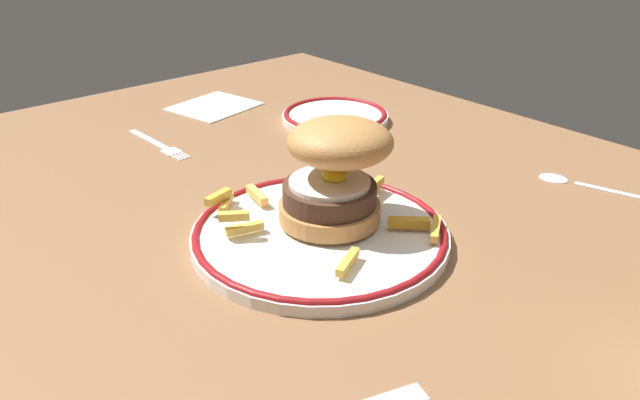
# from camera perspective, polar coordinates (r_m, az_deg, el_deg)

# --- Properties ---
(ground_plane) EXTENTS (1.33, 0.88, 0.04)m
(ground_plane) POSITION_cam_1_polar(r_m,az_deg,el_deg) (0.66, 5.23, -4.87)
(ground_plane) COLOR brown
(dinner_plate) EXTENTS (0.26, 0.26, 0.02)m
(dinner_plate) POSITION_cam_1_polar(r_m,az_deg,el_deg) (0.64, -0.00, -3.01)
(dinner_plate) COLOR white
(dinner_plate) RESTS_ON ground_plane
(burger) EXTENTS (0.15, 0.15, 0.11)m
(burger) POSITION_cam_1_polar(r_m,az_deg,el_deg) (0.63, 1.39, 2.86)
(burger) COLOR #B97E44
(burger) RESTS_ON dinner_plate
(fries_pile) EXTENTS (0.22, 0.20, 0.02)m
(fries_pile) POSITION_cam_1_polar(r_m,az_deg,el_deg) (0.67, 0.22, -0.29)
(fries_pile) COLOR gold
(fries_pile) RESTS_ON dinner_plate
(side_plate) EXTENTS (0.16, 0.16, 0.02)m
(side_plate) POSITION_cam_1_polar(r_m,az_deg,el_deg) (0.97, 1.38, 7.53)
(side_plate) COLOR white
(side_plate) RESTS_ON ground_plane
(fork) EXTENTS (0.14, 0.02, 0.00)m
(fork) POSITION_cam_1_polar(r_m,az_deg,el_deg) (0.91, -14.32, 4.89)
(fork) COLOR silver
(fork) RESTS_ON ground_plane
(spoon) EXTENTS (0.13, 0.05, 0.01)m
(spoon) POSITION_cam_1_polar(r_m,az_deg,el_deg) (0.82, 21.33, 1.77)
(spoon) COLOR silver
(spoon) RESTS_ON ground_plane
(napkin) EXTENTS (0.13, 0.14, 0.00)m
(napkin) POSITION_cam_1_polar(r_m,az_deg,el_deg) (1.05, -9.52, 8.35)
(napkin) COLOR white
(napkin) RESTS_ON ground_plane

